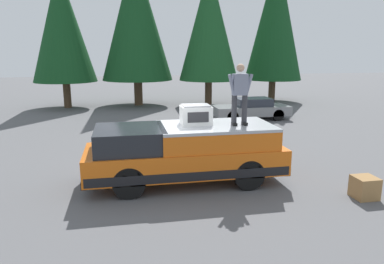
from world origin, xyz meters
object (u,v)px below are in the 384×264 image
at_px(pickup_truck, 185,153).
at_px(person_on_truck_bed, 240,93).
at_px(compressor_unit, 196,115).
at_px(wooden_crate, 365,187).
at_px(parked_car_grey, 251,109).

xyz_separation_m(pickup_truck, person_on_truck_bed, (-0.17, -1.51, 1.68)).
bearing_deg(compressor_unit, wooden_crate, -118.31).
distance_m(pickup_truck, person_on_truck_bed, 2.26).
height_order(pickup_truck, person_on_truck_bed, person_on_truck_bed).
xyz_separation_m(compressor_unit, parked_car_grey, (8.77, -4.90, -1.35)).
distance_m(person_on_truck_bed, parked_car_grey, 10.02).
bearing_deg(wooden_crate, pickup_truck, 65.13).
distance_m(person_on_truck_bed, wooden_crate, 4.03).
xyz_separation_m(compressor_unit, person_on_truck_bed, (-0.31, -1.17, 0.62)).
height_order(compressor_unit, wooden_crate, compressor_unit).
distance_m(pickup_truck, parked_car_grey, 10.34).
height_order(compressor_unit, person_on_truck_bed, person_on_truck_bed).
height_order(parked_car_grey, wooden_crate, parked_car_grey).
xyz_separation_m(person_on_truck_bed, parked_car_grey, (9.08, -3.73, -1.97)).
relative_size(person_on_truck_bed, wooden_crate, 3.02).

